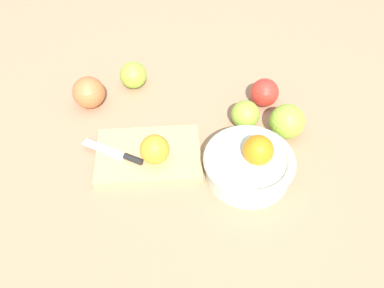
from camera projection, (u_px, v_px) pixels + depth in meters
name	position (u px, v px, depth m)	size (l,w,h in m)	color
ground_plane	(192.00, 137.00, 0.93)	(2.40, 2.40, 0.00)	#997556
bowl	(249.00, 163.00, 0.83)	(0.20, 0.20, 0.10)	beige
cutting_board	(149.00, 155.00, 0.89)	(0.24, 0.16, 0.02)	tan
orange_on_board	(155.00, 149.00, 0.84)	(0.07, 0.07, 0.07)	orange
knife	(121.00, 155.00, 0.87)	(0.15, 0.08, 0.01)	silver
apple_front_right	(133.00, 75.00, 1.03)	(0.07, 0.07, 0.07)	#8EB738
apple_mid_left	(287.00, 121.00, 0.91)	(0.08, 0.08, 0.08)	#8EB738
apple_front_left	(245.00, 114.00, 0.94)	(0.07, 0.07, 0.07)	#8EB738
apple_front_right_2	(89.00, 92.00, 0.98)	(0.08, 0.08, 0.08)	#CC6638
apple_front_left_2	(265.00, 93.00, 0.99)	(0.07, 0.07, 0.07)	red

